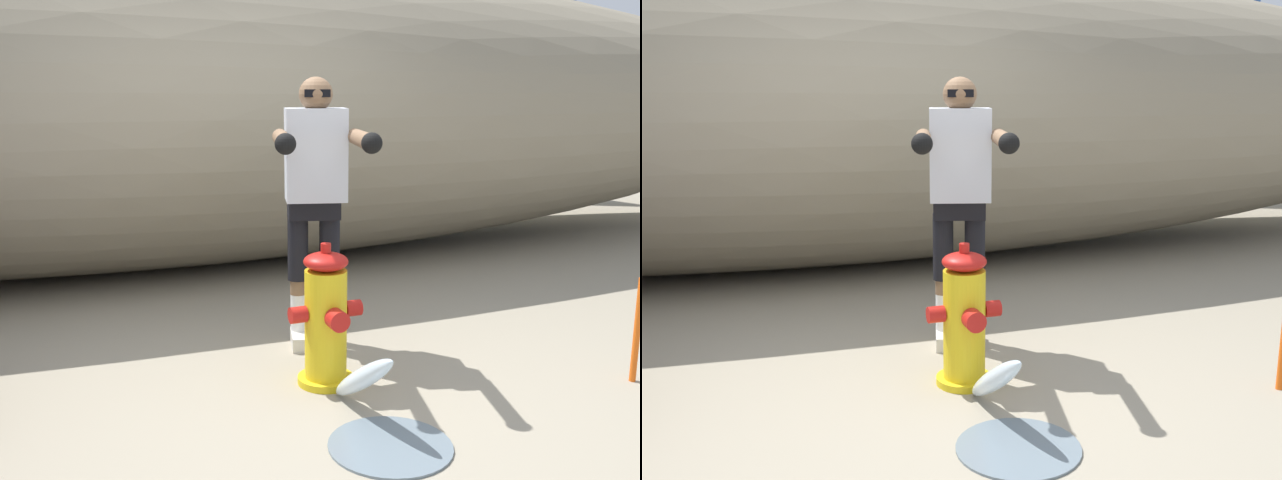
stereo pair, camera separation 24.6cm
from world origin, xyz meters
TOP-DOWN VIEW (x-y plane):
  - ground_plane at (0.00, 0.00)m, footprint 56.00×56.00m
  - dirt_embankment at (0.00, 3.18)m, footprint 15.35×3.20m
  - fire_hydrant at (0.17, 0.05)m, footprint 0.41×0.36m
  - hydrant_water_jet at (0.17, -0.52)m, footprint 0.58×0.93m
  - utility_worker at (0.31, 0.58)m, footprint 0.67×1.04m

SIDE VIEW (x-z plane):
  - ground_plane at x=0.00m, z-range -0.04..0.00m
  - hydrant_water_jet at x=0.17m, z-range -0.10..0.39m
  - fire_hydrant at x=0.17m, z-range -0.03..0.77m
  - utility_worker at x=0.31m, z-range 0.23..1.91m
  - dirt_embankment at x=0.00m, z-range 0.00..2.78m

